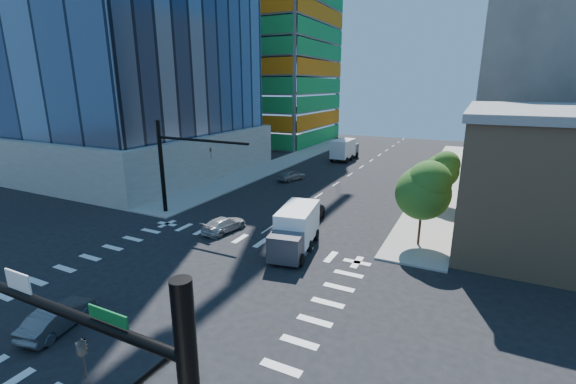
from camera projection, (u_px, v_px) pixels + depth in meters
The scene contains 15 objects.
ground at pixel (174, 292), 23.81m from camera, with size 160.00×160.00×0.00m, color black.
road_markings at pixel (174, 291), 23.81m from camera, with size 20.00×20.00×0.01m, color silver.
sidewalk_ne at pixel (446, 177), 53.04m from camera, with size 5.00×60.00×0.15m, color gray.
sidewalk_nw at pixel (284, 162), 63.68m from camera, with size 5.00×60.00×0.15m, color gray.
construction_building at pixel (268, 26), 82.41m from camera, with size 25.16×34.50×70.60m.
bg_building_ne at pixel (572, 73), 56.10m from camera, with size 24.00×30.00×28.00m, color #5D5854.
signal_mast_nw at pixel (173, 160), 36.54m from camera, with size 10.20×0.40×9.00m.
tree_south at pixel (425, 190), 29.19m from camera, with size 4.16×4.16×6.82m.
tree_north at pixel (443, 169), 39.63m from camera, with size 3.54×3.52×5.78m.
car_nb_far at pixel (306, 215), 35.33m from camera, with size 2.67×5.80×1.61m, color black.
car_sb_near at pixel (224, 224), 33.50m from camera, with size 1.78×4.37×1.27m, color #B8B8B8.
car_sb_mid at pixel (292, 175), 51.43m from camera, with size 1.69×4.19×1.43m, color #94969A.
car_sb_cross at pixel (58, 317), 20.00m from camera, with size 1.43×4.11×1.35m, color #4E4E53.
box_truck_near at pixel (294, 234), 29.27m from camera, with size 3.63×6.51×3.23m.
box_truck_far at pixel (345, 151), 65.53m from camera, with size 3.05×6.83×3.55m.
Camera 1 is at (15.74, -15.97, 12.33)m, focal length 24.00 mm.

